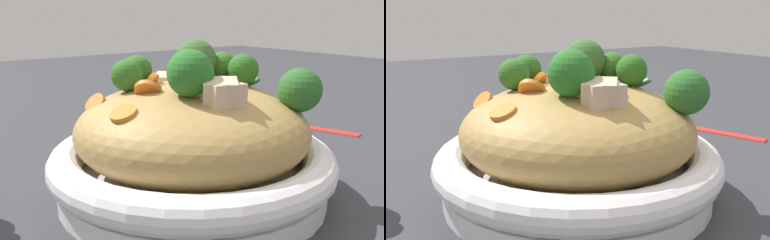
{
  "view_description": "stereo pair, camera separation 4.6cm",
  "coord_description": "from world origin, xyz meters",
  "views": [
    {
      "loc": [
        0.27,
        0.35,
        0.2
      ],
      "look_at": [
        0.0,
        0.0,
        0.09
      ],
      "focal_mm": 38.46,
      "sensor_mm": 36.0,
      "label": 1
    },
    {
      "loc": [
        0.23,
        0.38,
        0.2
      ],
      "look_at": [
        0.0,
        0.0,
        0.09
      ],
      "focal_mm": 38.46,
      "sensor_mm": 36.0,
      "label": 2
    }
  ],
  "objects": [
    {
      "name": "serving_bowl",
      "position": [
        0.0,
        0.0,
        0.03
      ],
      "size": [
        0.32,
        0.32,
        0.06
      ],
      "color": "white",
      "rests_on": "ground_plane"
    },
    {
      "name": "carrot_coins",
      "position": [
        0.06,
        -0.01,
        0.12
      ],
      "size": [
        0.11,
        0.11,
        0.04
      ],
      "color": "orange",
      "rests_on": "serving_bowl"
    },
    {
      "name": "chicken_chunks",
      "position": [
        0.01,
        0.04,
        0.12
      ],
      "size": [
        0.08,
        0.19,
        0.04
      ],
      "color": "beige",
      "rests_on": "serving_bowl"
    },
    {
      "name": "ground_plane",
      "position": [
        0.0,
        0.0,
        0.0
      ],
      "size": [
        3.0,
        3.0,
        0.0
      ],
      "primitive_type": "plane",
      "color": "#33353A"
    },
    {
      "name": "chopsticks_pair",
      "position": [
        -0.32,
        -0.1,
        0.0
      ],
      "size": [
        0.08,
        0.2,
        0.01
      ],
      "color": "red",
      "rests_on": "ground_plane"
    },
    {
      "name": "zucchini_slices",
      "position": [
        -0.05,
        0.02,
        0.12
      ],
      "size": [
        0.12,
        0.09,
        0.03
      ],
      "color": "beige",
      "rests_on": "serving_bowl"
    },
    {
      "name": "noodle_heap",
      "position": [
        0.0,
        0.0,
        0.08
      ],
      "size": [
        0.26,
        0.26,
        0.11
      ],
      "color": "#AF8A4B",
      "rests_on": "serving_bowl"
    },
    {
      "name": "broccoli_florets",
      "position": [
        -0.02,
        0.01,
        0.14
      ],
      "size": [
        0.19,
        0.19,
        0.08
      ],
      "color": "#92B26A",
      "rests_on": "serving_bowl"
    }
  ]
}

